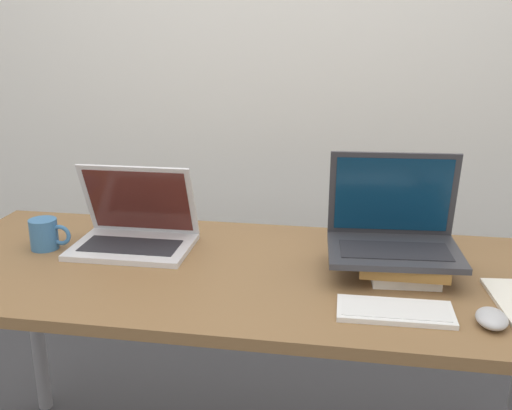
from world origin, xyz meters
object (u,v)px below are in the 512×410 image
Objects in this scene: wireless_keyboard at (395,311)px; mouse at (492,318)px; mug at (45,234)px; book_stack at (402,262)px; laptop_left at (135,231)px; laptop_on_books at (393,232)px.

mouse reaches higher than wireless_keyboard.
mug reaches higher than wireless_keyboard.
book_stack is at bearing -0.35° from mug.
laptop_left reaches higher than mug.
laptop_left reaches higher than mouse.
mug is (-0.99, -0.01, -0.06)m from laptop_on_books.
laptop_on_books is at bearing 0.64° from mug.
mouse is (0.18, -0.26, -0.02)m from book_stack.
book_stack is 0.96× the size of wireless_keyboard.
book_stack is at bearing 83.43° from wireless_keyboard.
laptop_left is at bearing 174.94° from book_stack.
laptop_on_books is 3.72× the size of mouse.
laptop_on_books is at bearing 89.73° from wireless_keyboard.
mug reaches higher than book_stack.
laptop_left is 1.00m from mouse.
mug is (-1.19, 0.26, 0.03)m from mouse.
mug is at bearing -179.36° from laptop_on_books.
book_stack is 0.24m from wireless_keyboard.
wireless_keyboard is at bearing -22.49° from laptop_left.
laptop_on_books reaches higher than book_stack.
laptop_on_books is (0.74, -0.05, 0.06)m from laptop_left.
book_stack is 0.31m from mouse.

